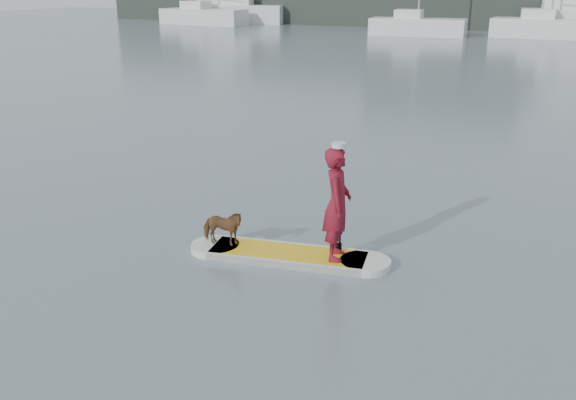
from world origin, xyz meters
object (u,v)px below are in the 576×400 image
at_px(paddleboard, 288,255).
at_px(sailboat_a, 203,15).
at_px(sailboat_c, 417,25).
at_px(dog, 222,228).
at_px(paddler, 337,204).
at_px(motor_yacht_b, 232,4).
at_px(sailboat_d, 549,26).

height_order(paddleboard, sailboat_a, sailboat_a).
bearing_deg(sailboat_c, dog, -84.52).
height_order(paddler, sailboat_a, sailboat_a).
bearing_deg(sailboat_a, motor_yacht_b, 69.08).
relative_size(paddleboard, sailboat_c, 0.31).
bearing_deg(sailboat_c, sailboat_a, 166.24).
bearing_deg(sailboat_c, motor_yacht_b, 156.98).
height_order(dog, motor_yacht_b, motor_yacht_b).
height_order(sailboat_d, motor_yacht_b, sailboat_d).
xyz_separation_m(paddleboard, sailboat_c, (-9.36, 41.79, 0.71)).
height_order(paddleboard, dog, dog).
height_order(dog, sailboat_d, sailboat_d).
bearing_deg(dog, sailboat_d, -13.23).
distance_m(dog, sailboat_d, 44.27).
relative_size(sailboat_a, sailboat_c, 1.18).
bearing_deg(sailboat_d, motor_yacht_b, 172.95).
bearing_deg(sailboat_c, sailboat_d, 7.88).
relative_size(paddler, motor_yacht_b, 0.17).
relative_size(paddler, sailboat_d, 0.15).
relative_size(sailboat_d, motor_yacht_b, 1.20).
height_order(sailboat_a, sailboat_d, sailboat_a).
relative_size(dog, motor_yacht_b, 0.07).
bearing_deg(dog, paddleboard, -90.86).
height_order(paddleboard, motor_yacht_b, motor_yacht_b).
xyz_separation_m(paddler, dog, (-1.86, -0.36, -0.59)).
xyz_separation_m(paddler, motor_yacht_b, (-30.38, 47.98, 0.79)).
relative_size(paddleboard, motor_yacht_b, 0.32).
xyz_separation_m(paddler, sailboat_c, (-10.12, 41.64, -0.24)).
xyz_separation_m(dog, sailboat_c, (-8.26, 42.00, 0.34)).
distance_m(sailboat_a, sailboat_c, 21.81).
distance_m(sailboat_a, motor_yacht_b, 3.65).
height_order(paddleboard, paddler, paddler).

